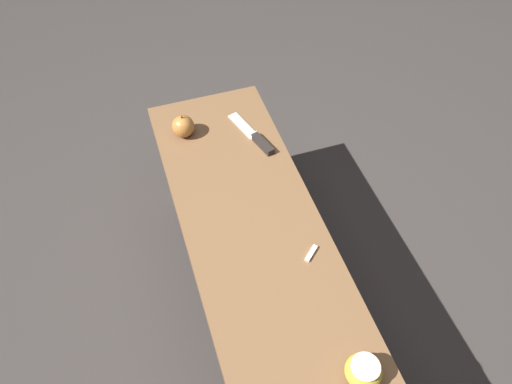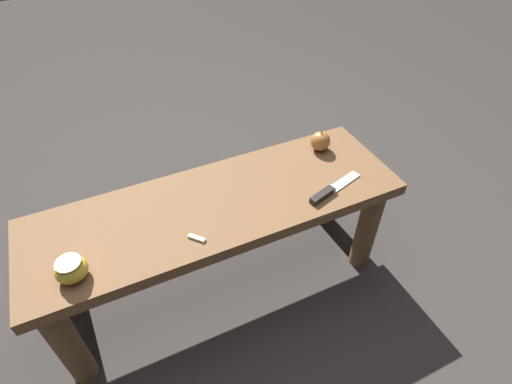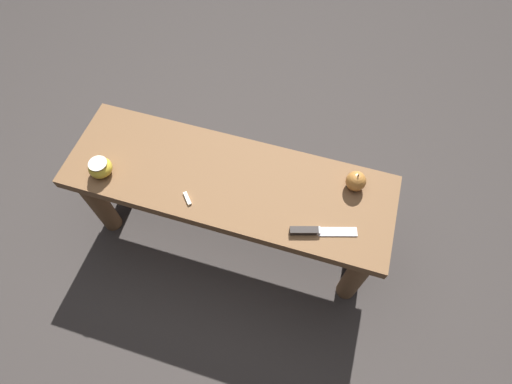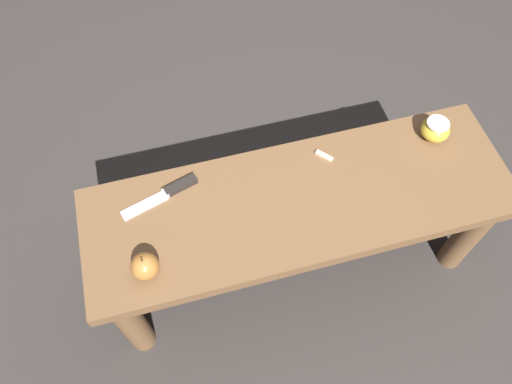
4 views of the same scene
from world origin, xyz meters
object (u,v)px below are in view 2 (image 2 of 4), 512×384
(wooden_bench, at_px, (219,223))
(apple_whole, at_px, (320,141))
(apple_cut, at_px, (71,269))
(knife, at_px, (329,191))

(wooden_bench, bearing_deg, apple_whole, -167.13)
(apple_cut, bearing_deg, apple_whole, -166.91)
(wooden_bench, bearing_deg, knife, 161.47)
(wooden_bench, relative_size, knife, 5.36)
(wooden_bench, xyz_separation_m, knife, (-0.33, 0.11, 0.10))
(wooden_bench, height_order, knife, knife)
(wooden_bench, bearing_deg, apple_cut, 13.30)
(wooden_bench, relative_size, apple_whole, 14.92)
(apple_cut, bearing_deg, wooden_bench, -166.70)
(knife, bearing_deg, apple_whole, 48.62)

